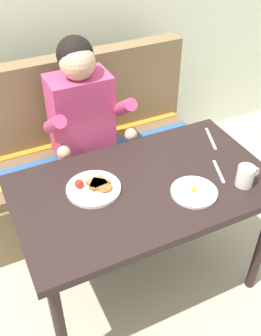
# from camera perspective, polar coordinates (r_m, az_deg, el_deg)

# --- Properties ---
(ground_plane) EXTENTS (8.00, 8.00, 0.00)m
(ground_plane) POSITION_cam_1_polar(r_m,az_deg,el_deg) (2.36, 1.64, -15.87)
(ground_plane) COLOR #B9B499
(table) EXTENTS (1.20, 0.70, 0.73)m
(table) POSITION_cam_1_polar(r_m,az_deg,el_deg) (1.87, 1.99, -4.32)
(table) COLOR black
(table) RESTS_ON ground
(couch) EXTENTS (1.44, 0.56, 1.00)m
(couch) POSITION_cam_1_polar(r_m,az_deg,el_deg) (2.62, -5.83, 0.93)
(couch) COLOR olive
(couch) RESTS_ON ground
(person) EXTENTS (0.45, 0.61, 1.21)m
(person) POSITION_cam_1_polar(r_m,az_deg,el_deg) (2.23, -6.50, 6.34)
(person) COLOR #BF3F70
(person) RESTS_ON ground
(plate_breakfast) EXTENTS (0.25, 0.25, 0.05)m
(plate_breakfast) POSITION_cam_1_polar(r_m,az_deg,el_deg) (1.79, -5.25, -2.84)
(plate_breakfast) COLOR white
(plate_breakfast) RESTS_ON table
(plate_eggs) EXTENTS (0.21, 0.21, 0.04)m
(plate_eggs) POSITION_cam_1_polar(r_m,az_deg,el_deg) (1.79, 9.17, -3.40)
(plate_eggs) COLOR white
(plate_eggs) RESTS_ON table
(coffee_mug) EXTENTS (0.12, 0.08, 0.10)m
(coffee_mug) POSITION_cam_1_polar(r_m,az_deg,el_deg) (1.86, 16.32, -1.06)
(coffee_mug) COLOR white
(coffee_mug) RESTS_ON table
(fork) EXTENTS (0.07, 0.16, 0.00)m
(fork) POSITION_cam_1_polar(r_m,az_deg,el_deg) (1.93, 12.61, -0.49)
(fork) COLOR silver
(fork) RESTS_ON table
(knife) EXTENTS (0.08, 0.19, 0.00)m
(knife) POSITION_cam_1_polar(r_m,az_deg,el_deg) (2.15, 11.52, 4.19)
(knife) COLOR silver
(knife) RESTS_ON table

